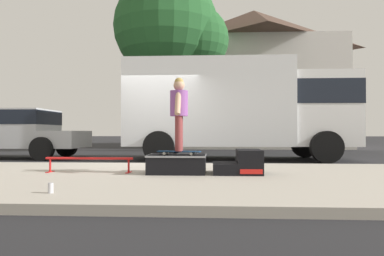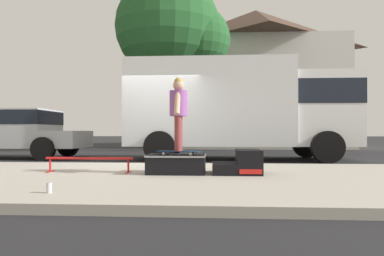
# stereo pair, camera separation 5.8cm
# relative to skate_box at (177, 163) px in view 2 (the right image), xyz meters

# --- Properties ---
(ground_plane) EXTENTS (140.00, 140.00, 0.00)m
(ground_plane) POSITION_rel_skate_box_xyz_m (-1.00, 2.65, -0.30)
(ground_plane) COLOR black
(sidewalk_slab) EXTENTS (50.00, 5.00, 0.12)m
(sidewalk_slab) POSITION_rel_skate_box_xyz_m (-1.00, -0.35, -0.24)
(sidewalk_slab) COLOR #A8A093
(sidewalk_slab) RESTS_ON ground
(skate_box) EXTENTS (1.04, 0.76, 0.33)m
(skate_box) POSITION_rel_skate_box_xyz_m (0.00, 0.00, 0.00)
(skate_box) COLOR black
(skate_box) RESTS_ON sidewalk_slab
(kicker_ramp) EXTENTS (0.86, 0.76, 0.43)m
(kicker_ramp) POSITION_rel_skate_box_xyz_m (1.16, -0.00, -0.00)
(kicker_ramp) COLOR black
(kicker_ramp) RESTS_ON sidewalk_slab
(grind_rail) EXTENTS (1.64, 0.28, 0.28)m
(grind_rail) POSITION_rel_skate_box_xyz_m (-1.64, 0.04, 0.03)
(grind_rail) COLOR red
(grind_rail) RESTS_ON sidewalk_slab
(skateboard) EXTENTS (0.80, 0.33, 0.07)m
(skateboard) POSITION_rel_skate_box_xyz_m (0.03, -0.03, 0.21)
(skateboard) COLOR navy
(skateboard) RESTS_ON skate_box
(skater_kid) EXTENTS (0.32, 0.68, 1.33)m
(skater_kid) POSITION_rel_skate_box_xyz_m (0.03, -0.03, 1.00)
(skater_kid) COLOR brown
(skater_kid) RESTS_ON skateboard
(soda_can) EXTENTS (0.07, 0.07, 0.13)m
(soda_can) POSITION_rel_skate_box_xyz_m (-1.33, -2.19, -0.12)
(soda_can) COLOR silver
(soda_can) RESTS_ON sidewalk_slab
(box_truck) EXTENTS (6.91, 2.63, 3.05)m
(box_truck) POSITION_rel_skate_box_xyz_m (1.48, 4.85, 1.40)
(box_truck) COLOR silver
(box_truck) RESTS_ON ground
(pickup_truck_silver) EXTENTS (5.70, 2.09, 1.61)m
(pickup_truck_silver) POSITION_rel_skate_box_xyz_m (-6.27, 5.02, 0.59)
(pickup_truck_silver) COLOR #B2B5BA
(pickup_truck_silver) RESTS_ON ground
(street_tree_main) EXTENTS (5.30, 4.82, 8.15)m
(street_tree_main) POSITION_rel_skate_box_xyz_m (-1.21, 9.93, 5.27)
(street_tree_main) COLOR brown
(street_tree_main) RESTS_ON ground
(house_behind) EXTENTS (9.54, 8.23, 8.40)m
(house_behind) POSITION_rel_skate_box_xyz_m (3.22, 15.62, 3.94)
(house_behind) COLOR silver
(house_behind) RESTS_ON ground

